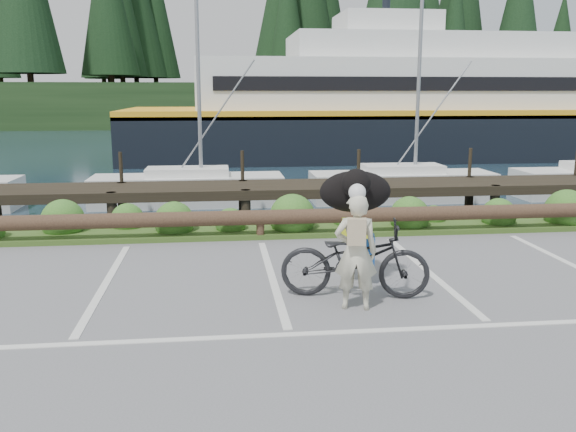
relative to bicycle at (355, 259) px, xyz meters
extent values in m
plane|color=#5F5F62|center=(-1.11, -0.92, -0.56)|extent=(72.00, 72.00, 0.00)
plane|color=#162936|center=(-1.11, 47.08, -1.76)|extent=(160.00, 160.00, 0.00)
cube|color=#3D5B21|center=(-1.11, 4.38, -0.51)|extent=(34.00, 1.60, 0.10)
imported|color=black|center=(0.00, 0.00, 0.00)|extent=(2.24, 1.17, 1.12)
imported|color=beige|center=(-0.10, -0.49, 0.24)|extent=(0.65, 0.49, 1.60)
ellipsoid|color=black|center=(0.14, 0.67, 0.88)|extent=(0.75, 1.19, 0.64)
camera|label=1|loc=(-1.93, -8.29, 2.36)|focal=38.00mm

